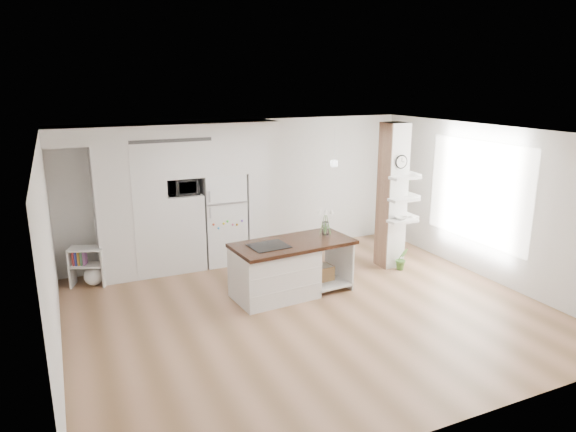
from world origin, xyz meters
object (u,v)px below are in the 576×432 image
refrigerator (223,218)px  kitchen_island (281,269)px  bookshelf (90,269)px  floor_plant_a (402,259)px

refrigerator → kitchen_island: bearing=-79.7°
refrigerator → bookshelf: (-2.45, -0.19, -0.58)m
floor_plant_a → bookshelf: bearing=163.3°
kitchen_island → floor_plant_a: 2.55m
kitchen_island → bookshelf: (-2.81, 1.77, -0.16)m
kitchen_island → floor_plant_a: size_ratio=4.81×
refrigerator → floor_plant_a: size_ratio=4.12×
refrigerator → kitchen_island: refrigerator is taller
bookshelf → floor_plant_a: size_ratio=1.61×
refrigerator → kitchen_island: (0.36, -1.96, -0.41)m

